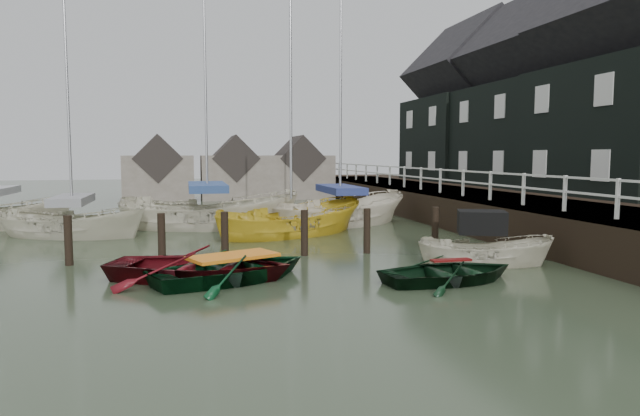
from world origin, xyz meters
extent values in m
plane|color=#283320|center=(0.00, 0.00, 0.00)|extent=(120.00, 120.00, 0.00)
cube|color=black|center=(9.50, 10.00, 1.40)|extent=(3.00, 32.00, 0.20)
cube|color=silver|center=(8.00, 10.00, 2.45)|extent=(0.06, 32.00, 0.06)
cube|color=silver|center=(8.00, 10.00, 2.05)|extent=(0.06, 32.00, 0.06)
cube|color=black|center=(15.00, 10.00, 0.00)|extent=(14.00, 38.00, 1.50)
cube|color=black|center=(15.00, 12.00, 4.00)|extent=(6.00, 7.00, 5.00)
cube|color=black|center=(15.00, 12.00, 8.25)|extent=(6.11, 7.14, 6.11)
cube|color=black|center=(15.00, 19.00, 4.00)|extent=(6.40, 7.00, 5.00)
cube|color=black|center=(15.00, 19.00, 8.25)|extent=(6.52, 7.14, 6.52)
cylinder|color=black|center=(-5.50, 3.00, 0.50)|extent=(0.22, 0.22, 1.80)
cylinder|color=black|center=(-3.00, 3.00, 0.50)|extent=(0.22, 0.22, 1.80)
cylinder|color=black|center=(-1.20, 3.00, 0.50)|extent=(0.22, 0.22, 1.80)
cylinder|color=black|center=(1.20, 3.00, 0.50)|extent=(0.22, 0.22, 1.80)
cylinder|color=black|center=(3.20, 3.00, 0.50)|extent=(0.22, 0.22, 1.80)
cylinder|color=black|center=(5.50, 3.00, 0.50)|extent=(0.22, 0.22, 1.80)
cube|color=#665B51|center=(-4.00, 26.00, 1.50)|extent=(4.50, 4.00, 3.00)
cube|color=#282321|center=(-4.00, 26.00, 2.80)|extent=(3.18, 4.08, 3.18)
cube|color=#665B51|center=(1.00, 26.00, 1.50)|extent=(4.50, 4.00, 3.00)
cube|color=#282321|center=(1.00, 26.00, 2.80)|extent=(3.18, 4.08, 3.18)
cube|color=#665B51|center=(5.50, 26.00, 1.50)|extent=(4.50, 4.00, 3.00)
cube|color=#282321|center=(5.50, 26.00, 2.80)|extent=(3.18, 4.08, 3.18)
imported|color=#500B11|center=(-2.00, 0.28, 0.00)|extent=(5.35, 4.56, 0.94)
imported|color=#083218|center=(-1.20, 0.03, 0.00)|extent=(4.93, 4.32, 0.85)
imported|color=black|center=(3.94, -1.31, 0.00)|extent=(3.83, 2.97, 0.73)
imported|color=beige|center=(5.84, 0.45, 0.00)|extent=(3.93, 2.70, 1.42)
cube|color=black|center=(5.84, 0.65, 1.17)|extent=(1.59, 1.43, 0.65)
imported|color=beige|center=(-6.46, 8.99, 0.00)|extent=(6.34, 4.47, 2.30)
cylinder|color=#B2B2B7|center=(-6.46, 8.99, 5.48)|extent=(0.10, 0.10, 8.44)
cube|color=gray|center=(-6.46, 8.99, 1.38)|extent=(3.47, 2.42, 0.30)
imported|color=beige|center=(-1.42, 10.32, 0.00)|extent=(8.04, 4.68, 2.92)
cylinder|color=#B2B2B7|center=(-1.42, 10.32, 5.87)|extent=(0.10, 0.10, 8.53)
cube|color=navy|center=(-1.42, 10.32, 1.73)|extent=(4.41, 2.52, 0.30)
imported|color=gold|center=(1.64, 7.58, 0.00)|extent=(6.95, 4.87, 2.52)
cylinder|color=#B2B2B7|center=(1.64, 7.58, 5.11)|extent=(0.10, 0.10, 7.46)
imported|color=beige|center=(4.24, 9.98, 0.00)|extent=(7.28, 4.76, 2.63)
cylinder|color=#B2B2B7|center=(4.24, 9.98, 5.83)|extent=(0.10, 0.10, 8.76)
cube|color=navy|center=(4.24, 9.98, 1.57)|extent=(3.99, 2.58, 0.30)
camera|label=1|loc=(-2.29, -13.85, 3.09)|focal=32.00mm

